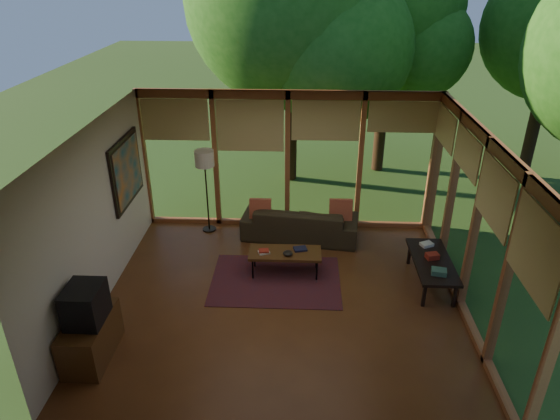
{
  "coord_description": "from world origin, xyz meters",
  "views": [
    {
      "loc": [
        0.26,
        -6.37,
        4.75
      ],
      "look_at": [
        -0.06,
        0.7,
        1.21
      ],
      "focal_mm": 32.0,
      "sensor_mm": 36.0,
      "label": 1
    }
  ],
  "objects_px": {
    "coffee_table": "(285,254)",
    "floor_lamp": "(205,163)",
    "side_console": "(432,262)",
    "television": "(85,304)",
    "media_cabinet": "(91,338)",
    "sofa": "(300,222)"
  },
  "relations": [
    {
      "from": "television",
      "to": "floor_lamp",
      "type": "bearing_deg",
      "value": 75.41
    },
    {
      "from": "floor_lamp",
      "to": "coffee_table",
      "type": "xyz_separation_m",
      "value": [
        1.55,
        -1.47,
        -1.01
      ]
    },
    {
      "from": "media_cabinet",
      "to": "coffee_table",
      "type": "bearing_deg",
      "value": 39.94
    },
    {
      "from": "coffee_table",
      "to": "television",
      "type": "bearing_deg",
      "value": -139.83
    },
    {
      "from": "media_cabinet",
      "to": "coffee_table",
      "type": "distance_m",
      "value": 3.25
    },
    {
      "from": "sofa",
      "to": "side_console",
      "type": "height_order",
      "value": "sofa"
    },
    {
      "from": "sofa",
      "to": "television",
      "type": "height_order",
      "value": "television"
    },
    {
      "from": "sofa",
      "to": "television",
      "type": "relative_size",
      "value": 3.93
    },
    {
      "from": "media_cabinet",
      "to": "side_console",
      "type": "distance_m",
      "value": 5.23
    },
    {
      "from": "floor_lamp",
      "to": "coffee_table",
      "type": "distance_m",
      "value": 2.36
    },
    {
      "from": "sofa",
      "to": "coffee_table",
      "type": "xyz_separation_m",
      "value": [
        -0.24,
        -1.28,
        0.08
      ]
    },
    {
      "from": "coffee_table",
      "to": "floor_lamp",
      "type": "bearing_deg",
      "value": 136.54
    },
    {
      "from": "sofa",
      "to": "media_cabinet",
      "type": "height_order",
      "value": "sofa"
    },
    {
      "from": "sofa",
      "to": "media_cabinet",
      "type": "relative_size",
      "value": 2.16
    },
    {
      "from": "side_console",
      "to": "coffee_table",
      "type": "bearing_deg",
      "value": 175.3
    },
    {
      "from": "sofa",
      "to": "coffee_table",
      "type": "height_order",
      "value": "sofa"
    },
    {
      "from": "floor_lamp",
      "to": "side_console",
      "type": "bearing_deg",
      "value": -22.94
    },
    {
      "from": "floor_lamp",
      "to": "sofa",
      "type": "bearing_deg",
      "value": -6.0
    },
    {
      "from": "television",
      "to": "media_cabinet",
      "type": "bearing_deg",
      "value": 180.0
    },
    {
      "from": "floor_lamp",
      "to": "coffee_table",
      "type": "relative_size",
      "value": 1.38
    },
    {
      "from": "side_console",
      "to": "television",
      "type": "bearing_deg",
      "value": -158.69
    },
    {
      "from": "sofa",
      "to": "side_console",
      "type": "relative_size",
      "value": 1.54
    }
  ]
}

